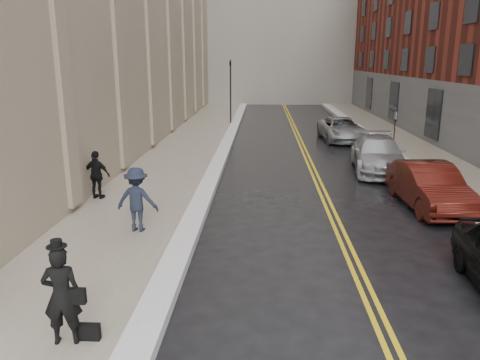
# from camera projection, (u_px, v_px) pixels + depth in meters

# --- Properties ---
(ground) EXTENTS (160.00, 160.00, 0.00)m
(ground) POSITION_uv_depth(u_px,v_px,m) (258.00, 333.00, 9.23)
(ground) COLOR black
(ground) RESTS_ON ground
(sidewalk_left) EXTENTS (4.00, 64.00, 0.15)m
(sidewalk_left) POSITION_uv_depth(u_px,v_px,m) (177.00, 159.00, 24.89)
(sidewalk_left) COLOR gray
(sidewalk_left) RESTS_ON ground
(sidewalk_right) EXTENTS (3.00, 64.00, 0.15)m
(sidewalk_right) POSITION_uv_depth(u_px,v_px,m) (435.00, 162.00, 24.25)
(sidewalk_right) COLOR gray
(sidewalk_right) RESTS_ON ground
(lane_stripe_a) EXTENTS (0.12, 64.00, 0.01)m
(lane_stripe_a) POSITION_uv_depth(u_px,v_px,m) (307.00, 162.00, 24.58)
(lane_stripe_a) COLOR gold
(lane_stripe_a) RESTS_ON ground
(lane_stripe_b) EXTENTS (0.12, 64.00, 0.01)m
(lane_stripe_b) POSITION_uv_depth(u_px,v_px,m) (311.00, 162.00, 24.57)
(lane_stripe_b) COLOR gold
(lane_stripe_b) RESTS_ON ground
(snow_ridge_left) EXTENTS (0.70, 60.80, 0.26)m
(snow_ridge_left) POSITION_uv_depth(u_px,v_px,m) (220.00, 159.00, 24.77)
(snow_ridge_left) COLOR white
(snow_ridge_left) RESTS_ON ground
(snow_ridge_right) EXTENTS (0.85, 60.80, 0.30)m
(snow_ridge_right) POSITION_uv_depth(u_px,v_px,m) (399.00, 160.00, 24.32)
(snow_ridge_right) COLOR white
(snow_ridge_right) RESTS_ON ground
(traffic_signal) EXTENTS (0.18, 0.15, 5.20)m
(traffic_signal) POSITION_uv_depth(u_px,v_px,m) (231.00, 87.00, 37.58)
(traffic_signal) COLOR black
(traffic_signal) RESTS_ON ground
(parking_sign_far) EXTENTS (0.06, 0.35, 2.23)m
(parking_sign_far) POSITION_uv_depth(u_px,v_px,m) (395.00, 126.00, 27.85)
(parking_sign_far) COLOR black
(parking_sign_far) RESTS_ON ground
(car_maroon) EXTENTS (1.94, 4.97, 1.61)m
(car_maroon) POSITION_uv_depth(u_px,v_px,m) (429.00, 186.00, 16.86)
(car_maroon) COLOR #3F100B
(car_maroon) RESTS_ON ground
(car_silver_near) EXTENTS (2.87, 5.84, 1.63)m
(car_silver_near) POSITION_uv_depth(u_px,v_px,m) (378.00, 154.00, 22.42)
(car_silver_near) COLOR #A4A6AC
(car_silver_near) RESTS_ON ground
(car_silver_far) EXTENTS (2.86, 5.61, 1.52)m
(car_silver_far) POSITION_uv_depth(u_px,v_px,m) (342.00, 129.00, 30.80)
(car_silver_far) COLOR #979A9E
(car_silver_far) RESTS_ON ground
(pedestrian_main) EXTENTS (0.76, 0.56, 1.90)m
(pedestrian_main) POSITION_uv_depth(u_px,v_px,m) (62.00, 296.00, 8.45)
(pedestrian_main) COLOR black
(pedestrian_main) RESTS_ON sidewalk_left
(pedestrian_b) EXTENTS (1.33, 0.84, 1.97)m
(pedestrian_b) POSITION_uv_depth(u_px,v_px,m) (137.00, 199.00, 14.12)
(pedestrian_b) COLOR #1B2131
(pedestrian_b) RESTS_ON sidewalk_left
(pedestrian_c) EXTENTS (1.13, 0.66, 1.82)m
(pedestrian_c) POSITION_uv_depth(u_px,v_px,m) (97.00, 175.00, 17.43)
(pedestrian_c) COLOR black
(pedestrian_c) RESTS_ON sidewalk_left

